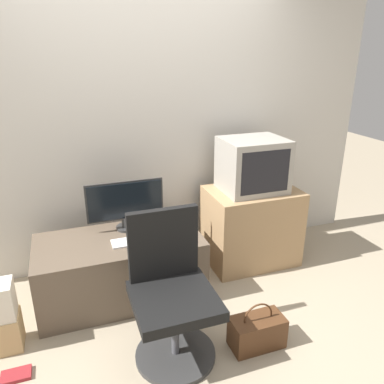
% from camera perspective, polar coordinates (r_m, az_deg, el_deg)
% --- Properties ---
extents(ground_plane, '(12.00, 12.00, 0.00)m').
position_cam_1_polar(ground_plane, '(2.71, 0.22, -22.79)').
color(ground_plane, tan).
extents(wall_back, '(4.40, 0.05, 2.60)m').
position_cam_1_polar(wall_back, '(3.29, -7.72, 10.66)').
color(wall_back, beige).
rests_on(wall_back, ground_plane).
extents(desk, '(1.26, 0.64, 0.51)m').
position_cam_1_polar(desk, '(3.08, -10.79, -11.25)').
color(desk, brown).
rests_on(desk, ground_plane).
extents(side_stand, '(0.80, 0.55, 0.71)m').
position_cam_1_polar(side_stand, '(3.51, 8.98, -5.11)').
color(side_stand, '#A37F56').
rests_on(side_stand, ground_plane).
extents(main_monitor, '(0.62, 0.18, 0.40)m').
position_cam_1_polar(main_monitor, '(3.03, -10.10, -1.81)').
color(main_monitor, '#2D2D2D').
rests_on(main_monitor, desk).
extents(keyboard, '(0.32, 0.14, 0.01)m').
position_cam_1_polar(keyboard, '(2.89, -8.94, -7.42)').
color(keyboard, white).
rests_on(keyboard, desk).
extents(mouse, '(0.06, 0.04, 0.03)m').
position_cam_1_polar(mouse, '(2.95, -4.66, -6.53)').
color(mouse, silver).
rests_on(mouse, desk).
extents(crt_tv, '(0.54, 0.45, 0.46)m').
position_cam_1_polar(crt_tv, '(3.29, 9.25, 4.07)').
color(crt_tv, gray).
rests_on(crt_tv, side_stand).
extents(office_chair, '(0.52, 0.52, 0.95)m').
position_cam_1_polar(office_chair, '(2.45, -3.15, -15.58)').
color(office_chair, '#333333').
rests_on(office_chair, ground_plane).
extents(cardboard_box_lower, '(0.23, 0.20, 0.25)m').
position_cam_1_polar(cardboard_box_lower, '(2.92, -26.87, -18.54)').
color(cardboard_box_lower, tan).
rests_on(cardboard_box_lower, ground_plane).
extents(handbag, '(0.36, 0.19, 0.34)m').
position_cam_1_polar(handbag, '(2.70, 9.88, -20.22)').
color(handbag, '#4C2D19').
rests_on(handbag, ground_plane).
extents(book, '(0.18, 0.11, 0.02)m').
position_cam_1_polar(book, '(2.76, -25.23, -23.95)').
color(book, maroon).
rests_on(book, ground_plane).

